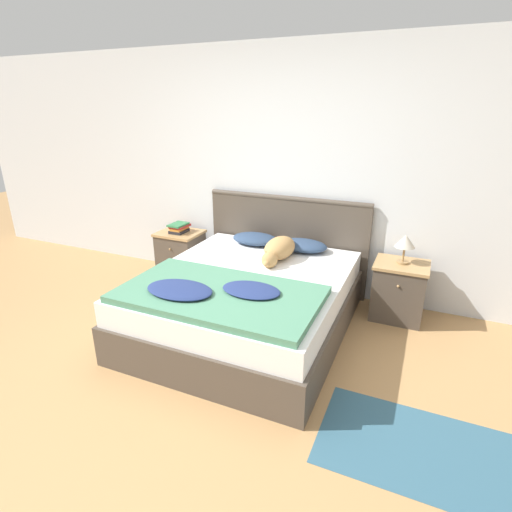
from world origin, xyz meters
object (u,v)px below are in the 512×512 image
Objects in this scene: bed at (247,302)px; pillow_right at (303,245)px; pillow_left at (255,239)px; dog at (279,249)px; book_stack at (179,228)px; table_lamp at (405,242)px; nightstand_right at (398,291)px; nightstand_left at (181,254)px.

pillow_right is at bearing 71.12° from bed.
pillow_left is 0.74× the size of dog.
book_stack reaches higher than pillow_right.
book_stack is at bearing 166.99° from dog.
pillow_right is 0.98m from table_lamp.
pillow_left reaches higher than nightstand_right.
dog reaches higher than pillow_left.
table_lamp reaches higher than pillow_right.
book_stack is at bearing -179.63° from table_lamp.
pillow_left and pillow_right have the same top height.
dog is at bearing -38.89° from pillow_left.
book_stack is at bearing -179.89° from pillow_left.
bed is 3.99× the size of pillow_left.
nightstand_left is 2.52m from table_lamp.
pillow_right reaches higher than nightstand_right.
book_stack is (-1.35, 0.31, -0.03)m from dog.
pillow_right is at bearing 0.00° from pillow_left.
book_stack is (0.00, -0.01, 0.33)m from nightstand_left.
pillow_left is (0.97, -0.01, 0.32)m from nightstand_left.
table_lamp is (-0.00, 0.01, 0.49)m from nightstand_right.
nightstand_left is 1.00× the size of nightstand_right.
nightstand_left is at bearing 147.55° from bed.
table_lamp reaches higher than nightstand_left.
table_lamp reaches higher than bed.
bed is 1.46m from nightstand_left.
table_lamp is at bearing 0.53° from pillow_left.
pillow_left is at bearing 0.11° from book_stack.
bed is 0.89m from pillow_left.
dog is 2.70× the size of book_stack.
nightstand_right is 1.54m from pillow_left.
pillow_right reaches higher than bed.
pillow_left is 1.99× the size of book_stack.
pillow_left is (-0.27, 0.78, 0.34)m from bed.
pillow_right is (-0.97, -0.01, 0.32)m from nightstand_right.
pillow_left is 0.96m from book_stack.
bed is 7.95× the size of book_stack.
table_lamp is at bearing 0.37° from book_stack.
nightstand_left is 2.24× the size of book_stack.
bed is at bearing -104.86° from dog.
table_lamp is (2.47, 0.01, 0.49)m from nightstand_left.
pillow_right is 1.99× the size of book_stack.
bed is at bearing -32.45° from nightstand_left.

